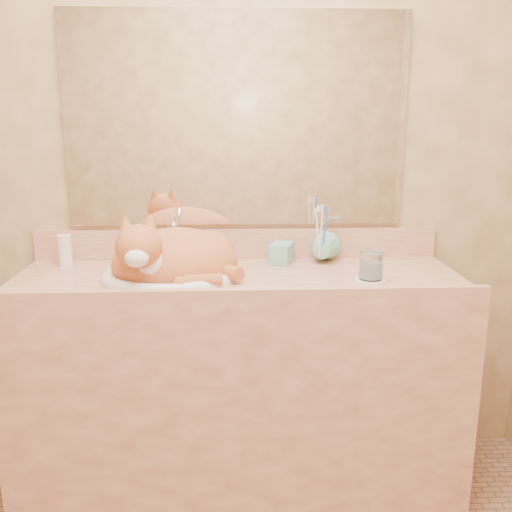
{
  "coord_description": "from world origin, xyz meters",
  "views": [
    {
      "loc": [
        -0.02,
        -1.24,
        1.41
      ],
      "look_at": [
        0.06,
        0.7,
        0.93
      ],
      "focal_mm": 40.0,
      "sensor_mm": 36.0,
      "label": 1
    }
  ],
  "objects_px": {
    "vanity_counter": "(239,384)",
    "soap_dispenser": "(278,244)",
    "sink_basin": "(169,258)",
    "water_glass": "(371,266)",
    "toothbrush_cup": "(321,252)",
    "cat": "(171,256)"
  },
  "relations": [
    {
      "from": "sink_basin",
      "to": "toothbrush_cup",
      "type": "distance_m",
      "value": 0.58
    },
    {
      "from": "vanity_counter",
      "to": "cat",
      "type": "height_order",
      "value": "cat"
    },
    {
      "from": "soap_dispenser",
      "to": "water_glass",
      "type": "distance_m",
      "value": 0.38
    },
    {
      "from": "vanity_counter",
      "to": "water_glass",
      "type": "bearing_deg",
      "value": -12.17
    },
    {
      "from": "soap_dispenser",
      "to": "toothbrush_cup",
      "type": "height_order",
      "value": "soap_dispenser"
    },
    {
      "from": "sink_basin",
      "to": "water_glass",
      "type": "relative_size",
      "value": 4.96
    },
    {
      "from": "vanity_counter",
      "to": "soap_dispenser",
      "type": "bearing_deg",
      "value": 40.16
    },
    {
      "from": "soap_dispenser",
      "to": "toothbrush_cup",
      "type": "xyz_separation_m",
      "value": [
        0.17,
        0.0,
        -0.03
      ]
    },
    {
      "from": "soap_dispenser",
      "to": "water_glass",
      "type": "bearing_deg",
      "value": -17.67
    },
    {
      "from": "vanity_counter",
      "to": "toothbrush_cup",
      "type": "relative_size",
      "value": 13.97
    },
    {
      "from": "vanity_counter",
      "to": "water_glass",
      "type": "distance_m",
      "value": 0.67
    },
    {
      "from": "sink_basin",
      "to": "water_glass",
      "type": "distance_m",
      "value": 0.7
    },
    {
      "from": "cat",
      "to": "water_glass",
      "type": "height_order",
      "value": "cat"
    },
    {
      "from": "soap_dispenser",
      "to": "toothbrush_cup",
      "type": "distance_m",
      "value": 0.17
    },
    {
      "from": "soap_dispenser",
      "to": "water_glass",
      "type": "xyz_separation_m",
      "value": [
        0.3,
        -0.23,
        -0.03
      ]
    },
    {
      "from": "cat",
      "to": "soap_dispenser",
      "type": "height_order",
      "value": "cat"
    },
    {
      "from": "vanity_counter",
      "to": "water_glass",
      "type": "relative_size",
      "value": 16.94
    },
    {
      "from": "vanity_counter",
      "to": "soap_dispenser",
      "type": "height_order",
      "value": "soap_dispenser"
    },
    {
      "from": "sink_basin",
      "to": "soap_dispenser",
      "type": "height_order",
      "value": "soap_dispenser"
    },
    {
      "from": "cat",
      "to": "toothbrush_cup",
      "type": "bearing_deg",
      "value": 4.53
    },
    {
      "from": "vanity_counter",
      "to": "toothbrush_cup",
      "type": "height_order",
      "value": "toothbrush_cup"
    },
    {
      "from": "vanity_counter",
      "to": "water_glass",
      "type": "height_order",
      "value": "water_glass"
    }
  ]
}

